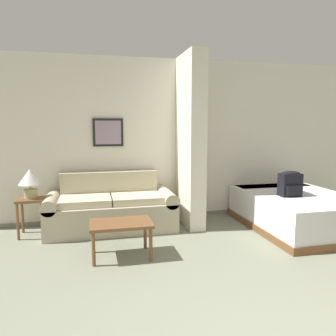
# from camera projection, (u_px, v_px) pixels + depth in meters

# --- Properties ---
(wall_back) EXTENTS (7.49, 0.16, 2.60)m
(wall_back) POSITION_uv_depth(u_px,v_px,m) (179.00, 140.00, 5.47)
(wall_back) COLOR silver
(wall_back) RESTS_ON ground_plane
(wall_partition_pillar) EXTENTS (0.24, 0.86, 2.60)m
(wall_partition_pillar) POSITION_uv_depth(u_px,v_px,m) (190.00, 141.00, 5.01)
(wall_partition_pillar) COLOR silver
(wall_partition_pillar) RESTS_ON ground_plane
(couch) EXTENTS (1.88, 0.84, 0.83)m
(couch) POSITION_uv_depth(u_px,v_px,m) (111.00, 209.00, 4.87)
(couch) COLOR #B7AD8E
(couch) RESTS_ON ground_plane
(coffee_table) EXTENTS (0.72, 0.48, 0.42)m
(coffee_table) POSITION_uv_depth(u_px,v_px,m) (121.00, 226.00, 3.82)
(coffee_table) COLOR brown
(coffee_table) RESTS_ON ground_plane
(side_table) EXTENTS (0.37, 0.37, 0.54)m
(side_table) POSITION_uv_depth(u_px,v_px,m) (31.00, 206.00, 4.55)
(side_table) COLOR brown
(side_table) RESTS_ON ground_plane
(table_lamp) EXTENTS (0.31, 0.31, 0.41)m
(table_lamp) POSITION_uv_depth(u_px,v_px,m) (30.00, 179.00, 4.50)
(table_lamp) COLOR tan
(table_lamp) RESTS_ON side_table
(bed) EXTENTS (1.43, 1.93, 0.52)m
(bed) POSITION_uv_depth(u_px,v_px,m) (297.00, 210.00, 4.93)
(bed) COLOR brown
(bed) RESTS_ON ground_plane
(backpack) EXTENTS (0.30, 0.21, 0.37)m
(backpack) POSITION_uv_depth(u_px,v_px,m) (290.00, 183.00, 4.72)
(backpack) COLOR black
(backpack) RESTS_ON bed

